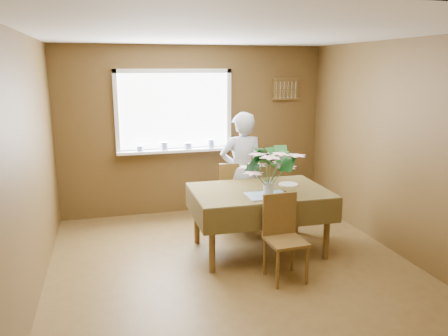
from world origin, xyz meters
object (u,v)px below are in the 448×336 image
object	(u,v)px
dining_table	(259,197)
chair_far	(234,193)
seated_woman	(242,172)
flower_bouquet	(269,166)
chair_near	(283,233)

from	to	relation	value
dining_table	chair_far	distance (m)	0.81
seated_woman	flower_bouquet	bearing A→B (deg)	91.92
chair_far	seated_woman	size ratio (longest dim) A/B	0.58
chair_near	flower_bouquet	distance (m)	0.76
dining_table	chair_far	size ratio (longest dim) A/B	1.69
chair_far	flower_bouquet	size ratio (longest dim) A/B	1.55
chair_far	chair_near	world-z (taller)	chair_far
dining_table	chair_far	xyz separation A→B (m)	(-0.08, 0.79, -0.16)
dining_table	seated_woman	bearing A→B (deg)	90.00
dining_table	flower_bouquet	size ratio (longest dim) A/B	2.63
seated_woman	dining_table	bearing A→B (deg)	90.84
seated_woman	chair_near	bearing A→B (deg)	91.76
dining_table	chair_near	distance (m)	0.72
chair_far	flower_bouquet	bearing A→B (deg)	106.34
chair_near	chair_far	bearing A→B (deg)	91.27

